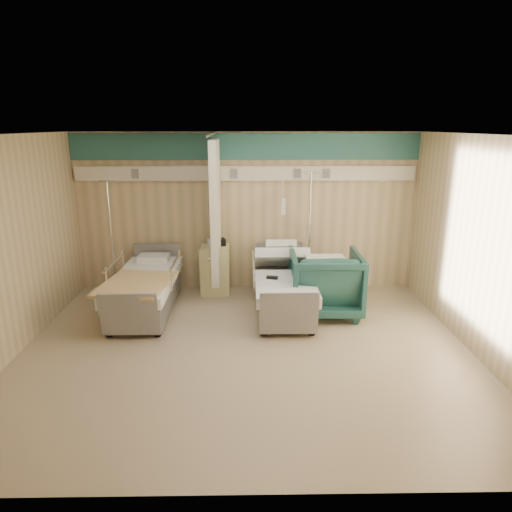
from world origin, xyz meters
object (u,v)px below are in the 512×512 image
at_px(visitor_armchair, 325,282).
at_px(iv_stand_left, 115,273).
at_px(bedside_cabinet, 215,270).
at_px(bed_left, 146,294).
at_px(iv_stand_right, 308,269).
at_px(bed_right, 283,293).

relative_size(visitor_armchair, iv_stand_left, 0.55).
bearing_deg(visitor_armchair, bedside_cabinet, -26.80).
distance_m(bed_left, visitor_armchair, 2.86).
xyz_separation_m(bedside_cabinet, iv_stand_right, (1.65, -0.04, 0.02)).
height_order(visitor_armchair, iv_stand_left, iv_stand_left).
height_order(bed_left, iv_stand_left, iv_stand_left).
xyz_separation_m(bed_right, bedside_cabinet, (-1.15, 0.90, 0.11)).
bearing_deg(iv_stand_right, bed_right, -120.15).
distance_m(visitor_armchair, iv_stand_right, 0.93).
bearing_deg(bed_right, bedside_cabinet, 141.95).
bearing_deg(iv_stand_left, bed_right, -14.89).
height_order(visitor_armchair, iv_stand_right, iv_stand_right).
height_order(bed_right, iv_stand_right, iv_stand_right).
bearing_deg(iv_stand_right, visitor_armchair, -80.67).
bearing_deg(bedside_cabinet, bed_right, -38.05).
bearing_deg(visitor_armchair, iv_stand_left, -11.98).
height_order(bed_right, bedside_cabinet, bedside_cabinet).
bearing_deg(bed_left, visitor_armchair, -1.04).
bearing_deg(bed_right, visitor_armchair, -4.56).
bearing_deg(bed_left, bed_right, 0.00).
distance_m(bed_right, iv_stand_right, 1.00).
relative_size(bedside_cabinet, iv_stand_right, 0.39).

